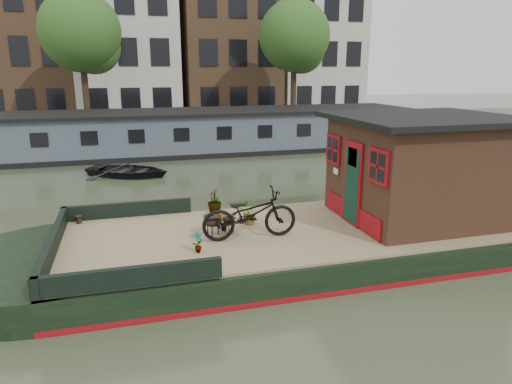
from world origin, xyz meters
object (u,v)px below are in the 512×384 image
object	(u,v)px
cabin	(422,167)
dinghy	(128,167)
bicycle	(250,214)
brazier_front	(213,226)
potted_plant_a	(198,242)
brazier_rear	(229,225)

from	to	relation	value
cabin	dinghy	size ratio (longest dim) A/B	1.19
bicycle	brazier_front	distance (m)	0.86
bicycle	brazier_front	size ratio (longest dim) A/B	4.53
bicycle	dinghy	size ratio (longest dim) A/B	0.60
potted_plant_a	dinghy	size ratio (longest dim) A/B	0.13
bicycle	brazier_front	xyz separation A→B (m)	(-0.72, 0.37, -0.30)
cabin	dinghy	bearing A→B (deg)	125.40
brazier_rear	dinghy	size ratio (longest dim) A/B	0.10
dinghy	cabin	bearing A→B (deg)	-114.67
bicycle	potted_plant_a	xyz separation A→B (m)	(-1.17, -0.49, -0.31)
brazier_rear	bicycle	bearing A→B (deg)	-49.03
cabin	bicycle	world-z (taller)	cabin
potted_plant_a	brazier_rear	size ratio (longest dim) A/B	1.22
cabin	brazier_front	size ratio (longest dim) A/B	9.06
cabin	potted_plant_a	bearing A→B (deg)	-171.86
bicycle	dinghy	xyz separation A→B (m)	(-2.40, 9.63, -0.83)
bicycle	dinghy	distance (m)	9.96
cabin	bicycle	distance (m)	4.31
brazier_front	dinghy	world-z (taller)	brazier_front
potted_plant_a	brazier_front	world-z (taller)	brazier_front
cabin	bicycle	size ratio (longest dim) A/B	2.00
dinghy	brazier_rear	bearing A→B (deg)	-137.57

